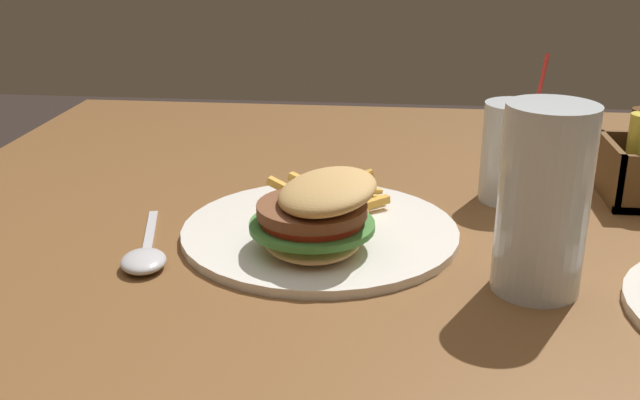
# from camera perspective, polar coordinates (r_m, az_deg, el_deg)

# --- Properties ---
(dining_table) EXTENTS (1.36, 1.24, 0.77)m
(dining_table) POSITION_cam_1_polar(r_m,az_deg,el_deg) (0.85, 5.85, -13.47)
(dining_table) COLOR brown
(dining_table) RESTS_ON ground_plane
(meal_plate_near) EXTENTS (0.31, 0.31, 0.10)m
(meal_plate_near) POSITION_cam_1_polar(r_m,az_deg,el_deg) (0.80, -0.07, -1.62)
(meal_plate_near) COLOR white
(meal_plate_near) RESTS_ON dining_table
(beer_glass) EXTENTS (0.08, 0.08, 0.18)m
(beer_glass) POSITION_cam_1_polar(r_m,az_deg,el_deg) (0.71, 16.63, -0.27)
(beer_glass) COLOR silver
(beer_glass) RESTS_ON dining_table
(juice_glass) EXTENTS (0.08, 0.08, 0.18)m
(juice_glass) POSITION_cam_1_polar(r_m,az_deg,el_deg) (0.95, 14.49, 3.39)
(juice_glass) COLOR silver
(juice_glass) RESTS_ON dining_table
(spoon) EXTENTS (0.18, 0.07, 0.02)m
(spoon) POSITION_cam_1_polar(r_m,az_deg,el_deg) (0.78, -13.26, -4.36)
(spoon) COLOR silver
(spoon) RESTS_ON dining_table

